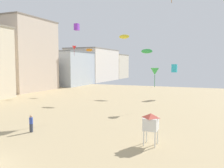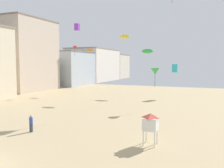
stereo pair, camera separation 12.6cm
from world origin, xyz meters
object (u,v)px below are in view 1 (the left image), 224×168
Objects in this scene: kite_green_parafoil at (147,51)px; kite_orange_parafoil at (89,50)px; kite_cyan_box at (174,68)px; kite_green_delta_2 at (155,71)px; lifeguard_stand at (151,122)px; kite_red_delta at (74,48)px; kite_purple_box at (77,27)px; kite_yellow_parafoil at (124,37)px; kite_flyer at (31,123)px.

kite_green_parafoil is 1.50× the size of kite_orange_parafoil.
kite_green_parafoil is at bearing 7.82° from kite_orange_parafoil.
kite_orange_parafoil is at bearing -179.17° from kite_cyan_box.
kite_green_delta_2 is (-0.71, -14.24, -0.23)m from kite_cyan_box.
kite_red_delta reaches higher than lifeguard_stand.
kite_purple_box is at bearing 149.26° from lifeguard_stand.
kite_cyan_box is at bearing -13.91° from kite_green_parafoil.
kite_purple_box is 10.53m from kite_yellow_parafoil.
kite_flyer is 18.60m from kite_green_delta_2.
kite_orange_parafoil is 0.59× the size of kite_green_delta_2.
kite_flyer is 31.23m from kite_red_delta.
kite_purple_box is 0.39× the size of kite_green_delta_2.
kite_purple_box reaches higher than kite_red_delta.
kite_orange_parafoil reaches higher than kite_green_delta_2.
kite_green_delta_2 reaches higher than kite_flyer.
kite_red_delta is 12.19m from kite_yellow_parafoil.
lifeguard_stand is 36.24m from kite_red_delta.
kite_orange_parafoil is (-12.58, -1.73, 0.44)m from kite_green_parafoil.
kite_flyer is at bearing -95.46° from kite_green_parafoil.
kite_green_delta_2 is at bearing -50.32° from kite_yellow_parafoil.
kite_purple_box is at bearing -117.19° from kite_yellow_parafoil.
kite_orange_parafoil is at bearing 45.02° from kite_flyer.
kite_purple_box is 14.68m from kite_green_delta_2.
kite_purple_box is at bearing -56.79° from kite_red_delta.
kite_flyer is 1.02× the size of kite_orange_parafoil.
kite_flyer is 0.78× the size of kite_red_delta.
kite_flyer is 27.96m from kite_yellow_parafoil.
kite_orange_parafoil is (-9.54, 30.04, 8.65)m from kite_flyer.
kite_red_delta reaches higher than kite_flyer.
kite_yellow_parafoil is (11.97, -1.62, 1.67)m from kite_red_delta.
kite_yellow_parafoil is at bearing -7.70° from kite_red_delta.
kite_purple_box is (-15.99, 15.71, 10.57)m from lifeguard_stand.
kite_yellow_parafoil is 14.12m from kite_green_delta_2.
kite_red_delta is (-23.16, 26.67, 8.13)m from lifeguard_stand.
kite_flyer is 32.96m from kite_green_parafoil.
kite_yellow_parafoil reaches higher than kite_orange_parafoil.
kite_red_delta is at bearing -163.77° from kite_green_parafoil.
kite_cyan_box is at bearing 0.83° from kite_orange_parafoil.
kite_orange_parafoil reaches higher than kite_green_parafoil.
kite_yellow_parafoil is at bearing 62.81° from kite_purple_box.
kite_green_parafoil is at bearing 21.94° from kite_flyer.
kite_yellow_parafoil reaches higher than kite_flyer.
lifeguard_stand is 1.06× the size of kite_green_parafoil.
kite_flyer is at bearing -66.65° from kite_red_delta.
kite_green_parafoil reaches higher than lifeguard_stand.
kite_red_delta is 1.97× the size of kite_purple_box.
kite_orange_parafoil is at bearing 109.75° from kite_purple_box.
kite_green_delta_2 reaches higher than lifeguard_stand.
kite_green_parafoil is at bearing 63.93° from kite_yellow_parafoil.
kite_purple_box is at bearing -134.53° from kite_cyan_box.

